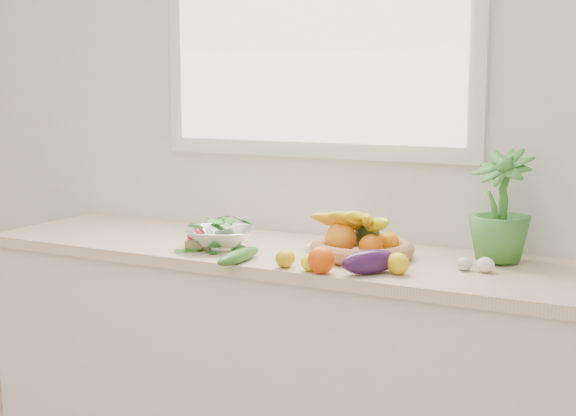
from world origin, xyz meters
The scene contains 20 objects.
back_wall centered at (0.00, 2.25, 1.35)m, with size 4.50×0.02×2.70m, color white.
counter_cabinet centered at (0.00, 1.95, 0.43)m, with size 2.20×0.58×0.86m, color silver.
countertop centered at (0.00, 1.95, 0.88)m, with size 2.24×0.62×0.04m, color beige.
window_frame centered at (0.00, 2.23, 1.75)m, with size 1.30×0.03×1.10m, color white.
window_pane centered at (0.00, 2.21, 1.75)m, with size 1.18×0.01×0.98m, color white.
orange_loose centered at (0.30, 1.67, 0.94)m, with size 0.09×0.09×0.09m, color #EF4B07.
lemon_a centered at (0.25, 1.68, 0.93)m, with size 0.05×0.07×0.05m, color yellow.
lemon_b centered at (0.17, 1.69, 0.93)m, with size 0.06×0.07×0.06m, color #CFA10B.
lemon_c centered at (0.51, 1.77, 0.93)m, with size 0.07×0.08×0.07m, color #ECAC0C.
apple centered at (-0.27, 1.83, 0.94)m, with size 0.07×0.07×0.07m, color #AA0D1B.
ginger centered at (-0.23, 1.80, 0.92)m, with size 0.10×0.04×0.03m, color tan.
garlic_a centered at (0.74, 1.92, 0.92)m, with size 0.06×0.06×0.05m, color white.
garlic_b centered at (0.68, 1.92, 0.92)m, with size 0.05×0.05×0.04m, color beige.
garlic_c centered at (0.15, 1.90, 0.92)m, with size 0.05×0.05×0.04m, color white.
eggplant centered at (0.44, 1.73, 0.94)m, with size 0.07×0.19×0.08m, color #30103D.
cucumber centered at (0.00, 1.68, 0.92)m, with size 0.04×0.24×0.04m, color #215A1A.
radish centered at (0.14, 1.72, 0.91)m, with size 0.03×0.03×0.03m, color #B41644.
potted_herb centered at (0.75, 2.08, 1.09)m, with size 0.20×0.20×0.36m, color #3A812E.
fruit_basket centered at (0.32, 1.94, 0.95)m, with size 0.36×0.36×0.18m.
colander_with_spinach centered at (-0.16, 1.83, 0.96)m, with size 0.30×0.30×0.12m.
Camera 1 is at (1.33, -0.50, 1.47)m, focal length 50.00 mm.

